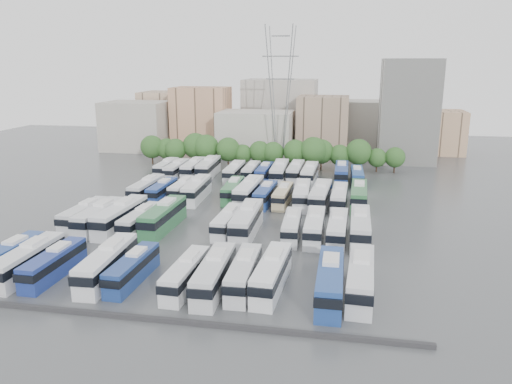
% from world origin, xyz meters
% --- Properties ---
extents(ground, '(220.00, 220.00, 0.00)m').
position_xyz_m(ground, '(0.00, 0.00, 0.00)').
color(ground, '#424447').
rests_on(ground, ground).
extents(parapet, '(56.00, 0.50, 0.50)m').
position_xyz_m(parapet, '(0.00, -33.00, 0.25)').
color(parapet, '#2D2D30').
rests_on(parapet, ground).
extents(tree_line, '(64.77, 8.06, 8.17)m').
position_xyz_m(tree_line, '(-1.46, 42.09, 4.40)').
color(tree_line, black).
rests_on(tree_line, ground).
extents(city_buildings, '(102.00, 35.00, 20.00)m').
position_xyz_m(city_buildings, '(-7.46, 71.86, 7.87)').
color(city_buildings, '#9E998E').
rests_on(city_buildings, ground).
extents(apartment_tower, '(14.00, 14.00, 26.00)m').
position_xyz_m(apartment_tower, '(34.00, 58.00, 13.00)').
color(apartment_tower, silver).
rests_on(apartment_tower, ground).
extents(electricity_pylon, '(9.00, 6.91, 33.83)m').
position_xyz_m(electricity_pylon, '(2.00, 50.00, 18.66)').
color(electricity_pylon, slate).
rests_on(electricity_pylon, ground).
extents(bus_r0_s0, '(2.92, 11.66, 3.63)m').
position_xyz_m(bus_r0_s0, '(-21.57, -24.10, 1.78)').
color(bus_r0_s0, navy).
rests_on(bus_r0_s0, ground).
extents(bus_r0_s1, '(2.76, 12.47, 3.91)m').
position_xyz_m(bus_r0_s1, '(-18.30, -25.03, 1.92)').
color(bus_r0_s1, silver).
rests_on(bus_r0_s1, ground).
extents(bus_r0_s2, '(2.61, 11.38, 3.56)m').
position_xyz_m(bus_r0_s2, '(-14.90, -24.98, 1.75)').
color(bus_r0_s2, navy).
rests_on(bus_r0_s2, ground).
extents(bus_r0_s4, '(3.44, 13.09, 4.07)m').
position_xyz_m(bus_r0_s4, '(-8.30, -24.31, 2.00)').
color(bus_r0_s4, silver).
rests_on(bus_r0_s4, ground).
extents(bus_r0_s5, '(2.67, 11.08, 3.46)m').
position_xyz_m(bus_r0_s5, '(-5.00, -24.55, 1.70)').
color(bus_r0_s5, navy).
rests_on(bus_r0_s5, ground).
extents(bus_r0_s7, '(2.77, 11.29, 3.52)m').
position_xyz_m(bus_r0_s7, '(1.69, -24.92, 1.73)').
color(bus_r0_s7, silver).
rests_on(bus_r0_s7, ground).
extents(bus_r0_s8, '(3.10, 12.55, 3.91)m').
position_xyz_m(bus_r0_s8, '(5.00, -24.80, 1.92)').
color(bus_r0_s8, silver).
rests_on(bus_r0_s8, ground).
extents(bus_r0_s9, '(2.87, 11.78, 3.68)m').
position_xyz_m(bus_r0_s9, '(8.22, -23.65, 1.81)').
color(bus_r0_s9, silver).
rests_on(bus_r0_s9, ground).
extents(bus_r0_s10, '(3.25, 12.54, 3.90)m').
position_xyz_m(bus_r0_s10, '(11.41, -23.36, 1.91)').
color(bus_r0_s10, silver).
rests_on(bus_r0_s10, ground).
extents(bus_r0_s12, '(2.95, 13.07, 4.09)m').
position_xyz_m(bus_r0_s12, '(18.05, -24.42, 2.01)').
color(bus_r0_s12, navy).
rests_on(bus_r0_s12, ground).
extents(bus_r0_s13, '(3.40, 13.16, 4.09)m').
position_xyz_m(bus_r0_s13, '(21.36, -23.07, 2.01)').
color(bus_r0_s13, silver).
rests_on(bus_r0_s13, ground).
extents(bus_r1_s0, '(2.99, 11.94, 3.72)m').
position_xyz_m(bus_r1_s0, '(-21.27, -6.29, 1.83)').
color(bus_r1_s0, silver).
rests_on(bus_r1_s0, ground).
extents(bus_r1_s1, '(3.03, 12.68, 3.96)m').
position_xyz_m(bus_r1_s1, '(-18.25, -7.17, 1.94)').
color(bus_r1_s1, silver).
rests_on(bus_r1_s1, ground).
extents(bus_r1_s2, '(3.64, 13.81, 4.29)m').
position_xyz_m(bus_r1_s2, '(-14.87, -6.85, 2.11)').
color(bus_r1_s2, silver).
rests_on(bus_r1_s2, ground).
extents(bus_r1_s3, '(3.04, 11.60, 3.61)m').
position_xyz_m(bus_r1_s3, '(-11.40, -7.25, 1.77)').
color(bus_r1_s3, silver).
rests_on(bus_r1_s3, ground).
extents(bus_r1_s4, '(3.19, 13.57, 4.24)m').
position_xyz_m(bus_r1_s4, '(-8.30, -5.67, 2.08)').
color(bus_r1_s4, '#2E6D40').
rests_on(bus_r1_s4, ground).
extents(bus_r1_s7, '(2.72, 11.38, 3.55)m').
position_xyz_m(bus_r1_s7, '(1.86, -5.38, 1.74)').
color(bus_r1_s7, silver).
rests_on(bus_r1_s7, ground).
extents(bus_r1_s8, '(3.19, 13.72, 4.29)m').
position_xyz_m(bus_r1_s8, '(4.88, -5.72, 2.11)').
color(bus_r1_s8, silver).
rests_on(bus_r1_s8, ground).
extents(bus_r1_s10, '(2.85, 11.15, 3.47)m').
position_xyz_m(bus_r1_s10, '(11.67, -5.63, 1.70)').
color(bus_r1_s10, silver).
rests_on(bus_r1_s10, ground).
extents(bus_r1_s11, '(2.69, 12.01, 3.76)m').
position_xyz_m(bus_r1_s11, '(15.03, -5.61, 1.85)').
color(bus_r1_s11, silver).
rests_on(bus_r1_s11, ground).
extents(bus_r1_s12, '(2.91, 12.09, 3.78)m').
position_xyz_m(bus_r1_s12, '(18.36, -6.08, 1.85)').
color(bus_r1_s12, silver).
rests_on(bus_r1_s12, ground).
extents(bus_r1_s13, '(2.99, 13.15, 4.12)m').
position_xyz_m(bus_r1_s13, '(21.57, -5.24, 2.02)').
color(bus_r1_s13, silver).
rests_on(bus_r1_s13, ground).
extents(bus_r2_s1, '(2.88, 12.41, 3.88)m').
position_xyz_m(bus_r2_s1, '(-17.98, 11.00, 1.91)').
color(bus_r2_s1, silver).
rests_on(bus_r2_s1, ground).
extents(bus_r2_s2, '(2.50, 11.12, 3.48)m').
position_xyz_m(bus_r2_s2, '(-14.89, 10.95, 1.71)').
color(bus_r2_s2, navy).
rests_on(bus_r2_s2, ground).
extents(bus_r2_s3, '(2.53, 11.04, 3.46)m').
position_xyz_m(bus_r2_s3, '(-11.49, 12.98, 1.70)').
color(bus_r2_s3, white).
rests_on(bus_r2_s3, ground).
extents(bus_r2_s4, '(3.27, 12.96, 4.04)m').
position_xyz_m(bus_r2_s4, '(-8.34, 11.80, 1.98)').
color(bus_r2_s4, silver).
rests_on(bus_r2_s4, ground).
extents(bus_r2_s6, '(3.08, 11.86, 3.69)m').
position_xyz_m(bus_r2_s6, '(-1.66, 13.18, 1.81)').
color(bus_r2_s6, '#307041').
rests_on(bus_r2_s6, ground).
extents(bus_r2_s7, '(3.44, 13.64, 4.25)m').
position_xyz_m(bus_r2_s7, '(1.65, 11.82, 2.09)').
color(bus_r2_s7, white).
rests_on(bus_r2_s7, ground).
extents(bus_r2_s8, '(3.00, 11.54, 3.59)m').
position_xyz_m(bus_r2_s8, '(4.85, 11.43, 1.76)').
color(bus_r2_s8, navy).
rests_on(bus_r2_s8, ground).
extents(bus_r2_s9, '(2.77, 10.99, 3.42)m').
position_xyz_m(bus_r2_s9, '(8.05, 11.61, 1.68)').
color(bus_r2_s9, '#C4B287').
rests_on(bus_r2_s9, ground).
extents(bus_r2_s10, '(3.33, 12.72, 3.96)m').
position_xyz_m(bus_r2_s10, '(11.46, 11.92, 1.94)').
color(bus_r2_s10, silver).
rests_on(bus_r2_s10, ground).
extents(bus_r2_s11, '(3.60, 13.50, 4.19)m').
position_xyz_m(bus_r2_s11, '(14.88, 11.11, 2.06)').
color(bus_r2_s11, silver).
rests_on(bus_r2_s11, ground).
extents(bus_r2_s12, '(2.93, 12.16, 3.80)m').
position_xyz_m(bus_r2_s12, '(18.20, 11.23, 1.86)').
color(bus_r2_s12, silver).
rests_on(bus_r2_s12, ground).
extents(bus_r2_s13, '(3.13, 13.07, 4.08)m').
position_xyz_m(bus_r2_s13, '(21.62, 12.91, 2.00)').
color(bus_r2_s13, '#2D6B3A').
rests_on(bus_r2_s13, ground).
extents(bus_r3_s0, '(2.59, 11.34, 3.55)m').
position_xyz_m(bus_r3_s0, '(-21.44, 30.85, 1.74)').
color(bus_r3_s0, silver).
rests_on(bus_r3_s0, ground).
extents(bus_r3_s1, '(2.64, 11.84, 3.71)m').
position_xyz_m(bus_r3_s1, '(-18.26, 28.87, 1.82)').
color(bus_r3_s1, silver).
rests_on(bus_r3_s1, ground).
extents(bus_r3_s2, '(3.06, 12.60, 3.93)m').
position_xyz_m(bus_r3_s2, '(-14.82, 30.33, 1.93)').
color(bus_r3_s2, white).
rests_on(bus_r3_s2, ground).
extents(bus_r3_s3, '(3.52, 13.63, 4.24)m').
position_xyz_m(bus_r3_s3, '(-11.47, 30.88, 2.08)').
color(bus_r3_s3, silver).
rests_on(bus_r3_s3, ground).
extents(bus_r3_s5, '(2.75, 12.17, 3.81)m').
position_xyz_m(bus_r3_s5, '(-4.95, 28.70, 1.87)').
color(bus_r3_s5, silver).
rests_on(bus_r3_s5, ground).
extents(bus_r3_s6, '(2.50, 11.24, 3.52)m').
position_xyz_m(bus_r3_s6, '(-1.55, 30.46, 1.73)').
color(bus_r3_s6, silver).
rests_on(bus_r3_s6, ground).
extents(bus_r3_s7, '(2.58, 11.35, 3.55)m').
position_xyz_m(bus_r3_s7, '(1.52, 29.77, 1.74)').
color(bus_r3_s7, navy).
rests_on(bus_r3_s7, ground).
extents(bus_r3_s8, '(3.37, 13.72, 4.28)m').
position_xyz_m(bus_r3_s8, '(4.93, 29.31, 2.10)').
color(bus_r3_s8, silver).
rests_on(bus_r3_s8, ground).
extents(bus_r3_s9, '(2.93, 12.67, 3.96)m').
position_xyz_m(bus_r3_s9, '(8.26, 31.02, 1.95)').
color(bus_r3_s9, silver).
rests_on(bus_r3_s9, ground).
extents(bus_r3_s10, '(3.07, 12.67, 3.95)m').
position_xyz_m(bus_r3_s10, '(11.45, 29.48, 1.94)').
color(bus_r3_s10, silver).
rests_on(bus_r3_s10, ground).
extents(bus_r3_s12, '(2.87, 12.88, 4.04)m').
position_xyz_m(bus_r3_s12, '(18.18, 31.28, 1.98)').
color(bus_r3_s12, navy).
rests_on(bus_r3_s12, ground).
extents(bus_r3_s13, '(2.80, 11.51, 3.59)m').
position_xyz_m(bus_r3_s13, '(21.48, 29.37, 1.76)').
color(bus_r3_s13, navy).
rests_on(bus_r3_s13, ground).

